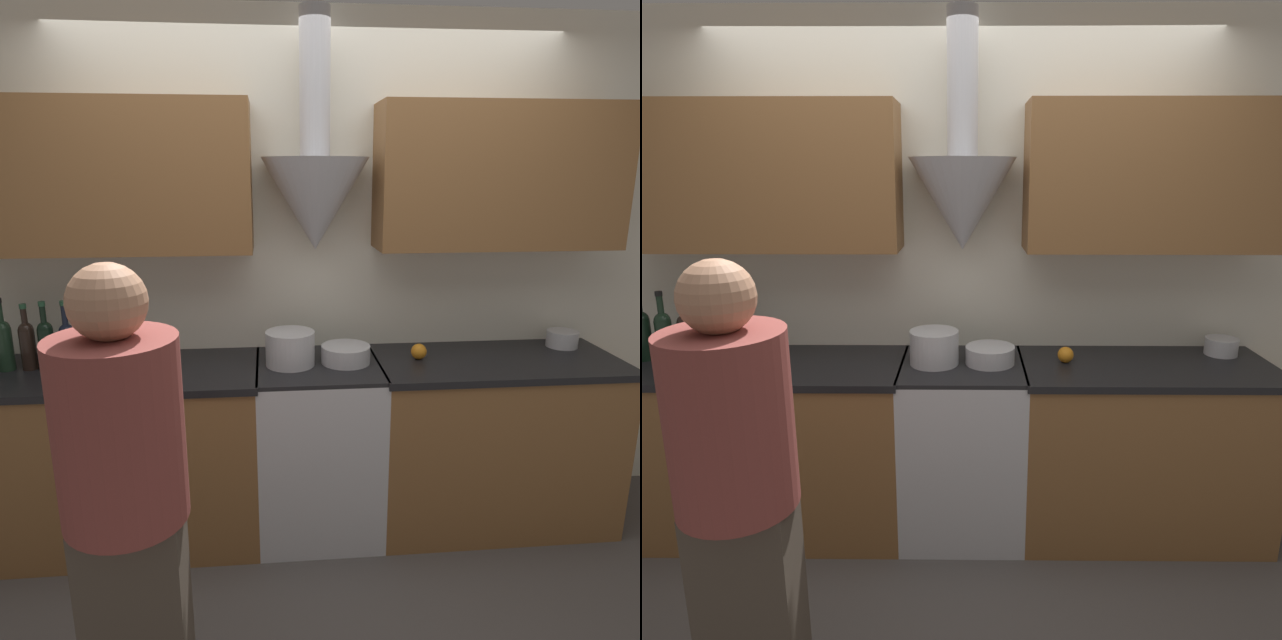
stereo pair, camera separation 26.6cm
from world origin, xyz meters
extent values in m
plane|color=#4C4744|center=(0.00, 0.00, 0.00)|extent=(12.00, 12.00, 0.00)
cube|color=silver|center=(0.00, 0.64, 1.30)|extent=(8.40, 0.06, 2.60)
cone|color=silver|center=(0.00, 0.46, 1.67)|extent=(0.52, 0.52, 0.44)
cylinder|color=silver|center=(0.00, 0.46, 2.22)|extent=(0.15, 0.15, 0.66)
cube|color=brown|center=(-0.99, 0.46, 1.80)|extent=(1.37, 0.32, 0.70)
cube|color=brown|center=(0.92, 0.46, 1.80)|extent=(1.22, 0.32, 0.70)
cube|color=brown|center=(-0.99, 0.31, 0.44)|extent=(1.37, 0.60, 0.87)
cube|color=black|center=(-0.99, 0.31, 0.89)|extent=(1.39, 0.62, 0.03)
cube|color=brown|center=(0.92, 0.31, 0.44)|extent=(1.22, 0.60, 0.87)
cube|color=black|center=(0.92, 0.31, 0.89)|extent=(1.25, 0.62, 0.03)
cube|color=silver|center=(0.00, 0.31, 0.44)|extent=(0.61, 0.60, 0.89)
cube|color=black|center=(0.00, 0.01, 0.41)|extent=(0.43, 0.01, 0.40)
cube|color=black|center=(0.00, 0.31, 0.90)|extent=(0.61, 0.60, 0.02)
cube|color=silver|center=(0.00, 0.58, 0.84)|extent=(0.61, 0.06, 0.10)
cylinder|color=black|center=(-1.50, 0.36, 1.01)|extent=(0.08, 0.08, 0.21)
sphere|color=black|center=(-1.50, 0.36, 1.11)|extent=(0.08, 0.08, 0.08)
cylinder|color=black|center=(-1.39, 0.36, 1.00)|extent=(0.07, 0.07, 0.20)
sphere|color=black|center=(-1.39, 0.36, 1.10)|extent=(0.07, 0.07, 0.07)
cylinder|color=black|center=(-1.39, 0.36, 1.16)|extent=(0.03, 0.03, 0.09)
cylinder|color=#234C33|center=(-1.39, 0.36, 1.22)|extent=(0.03, 0.03, 0.02)
cylinder|color=black|center=(-1.30, 0.34, 1.01)|extent=(0.07, 0.07, 0.20)
sphere|color=black|center=(-1.30, 0.34, 1.11)|extent=(0.07, 0.07, 0.07)
cylinder|color=black|center=(-1.30, 0.34, 1.17)|extent=(0.03, 0.03, 0.09)
cylinder|color=#234C33|center=(-1.30, 0.34, 1.23)|extent=(0.03, 0.03, 0.02)
cylinder|color=black|center=(-1.20, 0.34, 1.00)|extent=(0.07, 0.07, 0.19)
sphere|color=black|center=(-1.20, 0.34, 1.10)|extent=(0.07, 0.07, 0.07)
cylinder|color=black|center=(-1.20, 0.34, 1.17)|extent=(0.03, 0.03, 0.11)
cylinder|color=#234C33|center=(-1.20, 0.34, 1.23)|extent=(0.03, 0.03, 0.02)
cylinder|color=silver|center=(-0.14, 0.30, 0.99)|extent=(0.24, 0.24, 0.17)
cylinder|color=silver|center=(0.14, 0.31, 0.95)|extent=(0.24, 0.24, 0.09)
sphere|color=orange|center=(0.51, 0.33, 0.94)|extent=(0.08, 0.08, 0.08)
cylinder|color=silver|center=(1.34, 0.47, 0.95)|extent=(0.16, 0.16, 0.09)
cube|color=#473D33|center=(-0.66, -0.85, 0.43)|extent=(0.30, 0.20, 0.86)
cylinder|color=brown|center=(-0.66, -0.85, 1.13)|extent=(0.36, 0.36, 0.54)
sphere|color=#AD7A5B|center=(-0.66, -0.85, 1.50)|extent=(0.21, 0.21, 0.21)
camera|label=1|loc=(-0.24, -2.36, 1.84)|focal=32.00mm
camera|label=2|loc=(0.03, -2.37, 1.84)|focal=32.00mm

